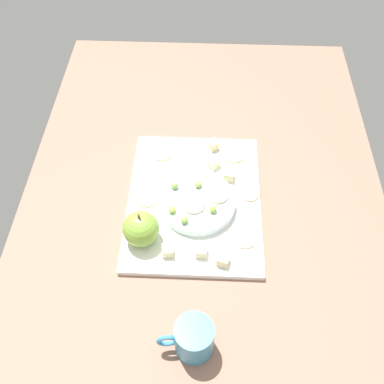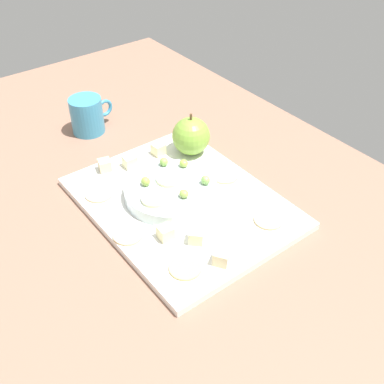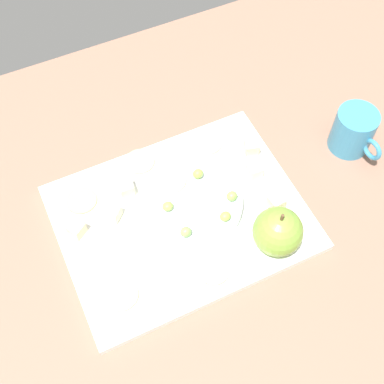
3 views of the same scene
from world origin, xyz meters
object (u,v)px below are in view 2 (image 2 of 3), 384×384
grape_1 (206,180)px  apple_slice_0 (170,179)px  platter (182,203)px  cheese_cube_0 (158,149)px  serving_dish (171,191)px  cheese_cube_4 (165,233)px  cracker_1 (99,194)px  grape_0 (164,162)px  cup (87,115)px  cracker_2 (225,176)px  cracker_0 (185,268)px  cracker_4 (128,235)px  apple_whole (191,136)px  cracker_3 (269,220)px  grape_3 (184,194)px  cheese_cube_5 (222,258)px  cheese_cube_3 (196,236)px  grape_2 (146,181)px  apple_slice_1 (155,198)px  cheese_cube_1 (128,162)px  grape_4 (184,163)px

grape_1 → apple_slice_0: 6.55cm
platter → cheese_cube_0: 15.37cm
serving_dish → cheese_cube_4: size_ratio=7.25×
grape_1 → cracker_1: bearing=53.6°
serving_dish → cheese_cube_0: 13.66cm
grape_0 → cup: cup is taller
cracker_2 → apple_slice_0: apple_slice_0 is taller
cheese_cube_0 → cracker_0: size_ratio=0.46×
cheese_cube_4 → cracker_4: size_ratio=0.46×
apple_whole → cracker_3: (-24.44, 2.10, -3.60)cm
cracker_2 → grape_3: grape_3 is taller
cheese_cube_5 → cracker_0: (2.38, 5.17, -0.94)cm
grape_3 → apple_slice_0: grape_3 is taller
cheese_cube_3 → grape_0: (17.82, -6.15, 1.90)cm
cheese_cube_3 → cheese_cube_4: bearing=43.1°
grape_2 → apple_slice_1: bearing=167.7°
cracker_1 → cracker_2: same height
platter → apple_slice_1: apple_slice_1 is taller
cracker_4 → grape_0: grape_0 is taller
cracker_3 → grape_0: size_ratio=2.86×
cracker_0 → grape_2: bearing=-15.3°
cheese_cube_1 → cracker_2: 18.89cm
cracker_0 → serving_dish: bearing=-28.3°
cracker_1 → grape_4: 16.53cm
cheese_cube_5 → grape_1: (14.67, -8.55, 1.94)cm
platter → apple_slice_0: size_ratio=7.92×
cheese_cube_4 → cup: 39.64cm
cracker_2 → cracker_0: bearing=125.1°
grape_0 → cracker_3: bearing=-162.8°
cup → apple_slice_0: bearing=-177.9°
apple_whole → cracker_2: bearing=-179.5°
cheese_cube_0 → cheese_cube_5: size_ratio=1.00×
cheese_cube_5 → platter: bearing=-14.4°
cheese_cube_4 → apple_slice_0: (9.75, -7.76, 1.41)cm
cheese_cube_1 → grape_3: 16.29cm
cheese_cube_1 → grape_4: grape_4 is taller
cheese_cube_3 → cracker_4: bearing=45.8°
cheese_cube_1 → cracker_4: cheese_cube_1 is taller
grape_1 → grape_3: grape_1 is taller
apple_slice_0 → platter: bearing=179.9°
cracker_2 → grape_4: size_ratio=2.86×
cracker_3 → grape_4: grape_4 is taller
apple_whole → cracker_1: 21.89cm
apple_whole → grape_2: (-6.07, 14.74, -0.72)cm
apple_whole → apple_slice_0: bearing=125.3°
cup → grape_0: bearing=-173.4°
cheese_cube_3 → grape_4: (15.26, -8.88, 1.82)cm
grape_4 → cracker_2: bearing=-129.0°
platter → grape_3: (-1.82, 0.78, 3.64)cm
serving_dish → apple_slice_0: size_ratio=3.43×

